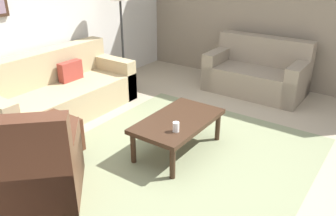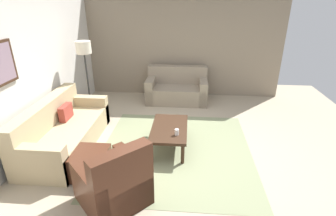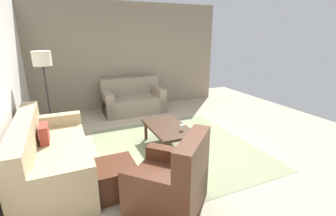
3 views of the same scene
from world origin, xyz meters
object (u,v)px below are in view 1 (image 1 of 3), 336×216
(coffee_table, at_px, (178,123))
(lamp_standing, at_px, (120,2))
(armchair_leather, at_px, (33,171))
(ottoman, at_px, (49,137))
(cup, at_px, (176,127))
(couch_loveseat, at_px, (258,74))
(couch_main, at_px, (57,94))

(coffee_table, bearing_deg, lamp_standing, 57.39)
(armchair_leather, bearing_deg, ottoman, 44.13)
(cup, bearing_deg, armchair_leather, 148.62)
(couch_loveseat, bearing_deg, coffee_table, 179.65)
(coffee_table, xyz_separation_m, cup, (-0.26, -0.15, 0.10))
(couch_main, xyz_separation_m, armchair_leather, (-1.34, -1.37, 0.01))
(couch_loveseat, distance_m, cup, 2.62)
(ottoman, bearing_deg, lamp_standing, 19.41)
(couch_main, distance_m, couch_loveseat, 3.19)
(couch_loveseat, xyz_separation_m, cup, (-2.62, -0.13, 0.16))
(couch_main, height_order, coffee_table, couch_main)
(couch_main, distance_m, ottoman, 1.09)
(lamp_standing, bearing_deg, cup, -125.80)
(cup, bearing_deg, couch_main, 86.73)
(armchair_leather, relative_size, cup, 10.59)
(couch_main, xyz_separation_m, cup, (-0.12, -2.11, 0.17))
(ottoman, xyz_separation_m, lamp_standing, (2.12, 0.75, 1.21))
(couch_loveseat, distance_m, armchair_leather, 3.89)
(coffee_table, height_order, cup, cup)
(couch_loveseat, relative_size, armchair_leather, 1.37)
(couch_loveseat, xyz_separation_m, ottoman, (-3.24, 1.19, -0.10))
(ottoman, bearing_deg, cup, -64.58)
(ottoman, height_order, lamp_standing, lamp_standing)
(couch_loveseat, height_order, lamp_standing, lamp_standing)
(couch_loveseat, height_order, coffee_table, couch_loveseat)
(couch_main, distance_m, coffee_table, 1.97)
(coffee_table, bearing_deg, armchair_leather, 158.00)
(ottoman, bearing_deg, couch_loveseat, -20.15)
(armchair_leather, relative_size, lamp_standing, 0.66)
(armchair_leather, distance_m, coffee_table, 1.60)
(cup, distance_m, lamp_standing, 2.72)
(couch_main, relative_size, armchair_leather, 1.94)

